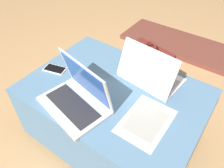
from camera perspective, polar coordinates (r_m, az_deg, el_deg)
The scene contains 8 objects.
ground_plane at distance 1.59m, azimuth 0.45°, elevation -13.36°, with size 14.00×14.00×0.00m, color tan.
ottoman at distance 1.41m, azimuth 0.50°, elevation -8.12°, with size 1.01×0.72×0.46m.
laptop_near at distance 1.14m, azimuth -8.96°, elevation -3.35°, with size 0.40×0.31×0.25m.
laptop_far at distance 1.28m, azimuth 9.81°, elevation 2.60°, with size 0.37×0.27×0.23m.
cell_phone at distance 1.42m, azimuth -14.70°, elevation 3.79°, with size 0.15×0.10×0.01m.
backpack at distance 1.70m, azimuth 9.37°, elevation 1.95°, with size 0.34×0.25×0.55m.
paper_sheet at distance 1.10m, azimuth 8.88°, elevation -9.57°, with size 0.21×0.30×0.00m.
fireplace_hearth at distance 2.52m, azimuth 18.93°, elevation 9.26°, with size 1.40×0.50×0.04m.
Camera 1 is at (0.51, -0.73, 1.32)m, focal length 35.00 mm.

